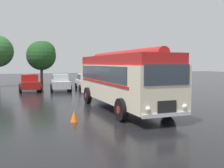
{
  "coord_description": "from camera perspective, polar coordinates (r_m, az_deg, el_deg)",
  "views": [
    {
      "loc": [
        -6.09,
        -14.22,
        2.74
      ],
      "look_at": [
        0.28,
        1.57,
        1.4
      ],
      "focal_mm": 42.0,
      "sensor_mm": 36.0,
      "label": 1
    }
  ],
  "objects": [
    {
      "name": "traffic_cone",
      "position": [
        12.51,
        -8.26,
        -6.92
      ],
      "size": [
        0.36,
        0.36,
        0.55
      ],
      "primitive_type": "cone",
      "color": "orange",
      "rests_on": "ground"
    },
    {
      "name": "car_mid_left",
      "position": [
        26.85,
        -11.16,
        0.37
      ],
      "size": [
        2.36,
        4.38,
        1.66
      ],
      "color": "#B7BABF",
      "rests_on": "ground"
    },
    {
      "name": "car_mid_right",
      "position": [
        27.48,
        -5.62,
        0.53
      ],
      "size": [
        2.27,
        4.35,
        1.66
      ],
      "color": "silver",
      "rests_on": "ground"
    },
    {
      "name": "vintage_bus",
      "position": [
        15.66,
        2.07,
        1.4
      ],
      "size": [
        3.08,
        10.19,
        3.49
      ],
      "color": "beige",
      "rests_on": "ground"
    },
    {
      "name": "car_near_left",
      "position": [
        27.0,
        -17.52,
        0.27
      ],
      "size": [
        2.02,
        4.23,
        1.66
      ],
      "color": "maroon",
      "rests_on": "ground"
    },
    {
      "name": "box_van",
      "position": [
        29.42,
        4.82,
        1.81
      ],
      "size": [
        2.63,
        5.89,
        2.5
      ],
      "color": "silver",
      "rests_on": "ground"
    },
    {
      "name": "tree_centre",
      "position": [
        32.96,
        -14.96,
        6.2
      ],
      "size": [
        3.53,
        3.53,
        5.46
      ],
      "color": "#4C3823",
      "rests_on": "ground"
    },
    {
      "name": "car_far_right",
      "position": [
        28.9,
        -0.8,
        0.75
      ],
      "size": [
        2.0,
        4.22,
        1.66
      ],
      "color": "navy",
      "rests_on": "ground"
    },
    {
      "name": "ground_plane",
      "position": [
        15.71,
        1.19,
        -5.55
      ],
      "size": [
        120.0,
        120.0,
        0.0
      ],
      "primitive_type": "plane",
      "color": "black"
    }
  ]
}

